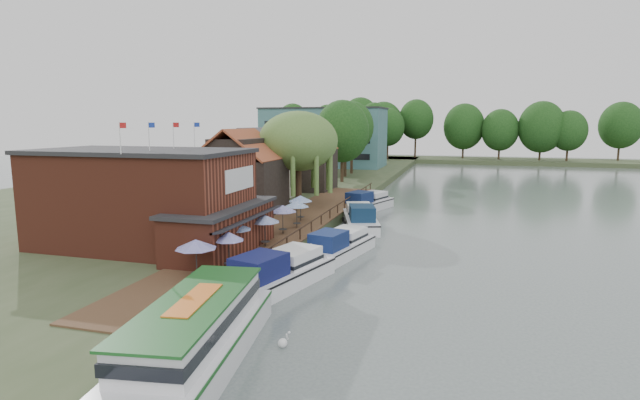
% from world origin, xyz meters
% --- Properties ---
extents(ground, '(260.00, 260.00, 0.00)m').
position_xyz_m(ground, '(0.00, 0.00, 0.00)').
color(ground, '#4F5B59').
rests_on(ground, ground).
extents(land_bank, '(50.00, 140.00, 1.00)m').
position_xyz_m(land_bank, '(-30.00, 35.00, 0.50)').
color(land_bank, '#384728').
rests_on(land_bank, ground).
extents(quay_deck, '(6.00, 50.00, 0.10)m').
position_xyz_m(quay_deck, '(-8.00, 10.00, 1.05)').
color(quay_deck, '#47301E').
rests_on(quay_deck, land_bank).
extents(quay_rail, '(0.20, 49.00, 1.00)m').
position_xyz_m(quay_rail, '(-5.30, 10.50, 1.50)').
color(quay_rail, black).
rests_on(quay_rail, land_bank).
extents(pub, '(20.00, 11.00, 7.30)m').
position_xyz_m(pub, '(-14.00, -1.00, 4.65)').
color(pub, maroon).
rests_on(pub, land_bank).
extents(hotel_block, '(25.40, 12.40, 12.30)m').
position_xyz_m(hotel_block, '(-22.00, 70.00, 7.15)').
color(hotel_block, '#38666B').
rests_on(hotel_block, land_bank).
extents(cottage_a, '(8.60, 7.60, 8.50)m').
position_xyz_m(cottage_a, '(-15.00, 14.00, 5.25)').
color(cottage_a, black).
rests_on(cottage_a, land_bank).
extents(cottage_b, '(9.60, 8.60, 8.50)m').
position_xyz_m(cottage_b, '(-18.00, 24.00, 5.25)').
color(cottage_b, beige).
rests_on(cottage_b, land_bank).
extents(cottage_c, '(7.60, 7.60, 8.50)m').
position_xyz_m(cottage_c, '(-14.00, 33.00, 5.25)').
color(cottage_c, black).
rests_on(cottage_c, land_bank).
extents(willow, '(8.60, 8.60, 10.43)m').
position_xyz_m(willow, '(-10.50, 19.00, 6.21)').
color(willow, '#476B2D').
rests_on(willow, land_bank).
extents(umbrella_0, '(2.44, 2.44, 2.38)m').
position_xyz_m(umbrella_0, '(-7.92, -7.22, 2.29)').
color(umbrella_0, '#1E1A91').
rests_on(umbrella_0, quay_deck).
extents(umbrella_1, '(1.94, 1.94, 2.38)m').
position_xyz_m(umbrella_1, '(-7.01, -4.86, 2.29)').
color(umbrella_1, '#1C1D9B').
rests_on(umbrella_1, quay_deck).
extents(umbrella_2, '(2.23, 2.23, 2.38)m').
position_xyz_m(umbrella_2, '(-7.99, -1.87, 2.29)').
color(umbrella_2, '#1C459A').
rests_on(umbrella_2, quay_deck).
extents(umbrella_3, '(2.25, 2.25, 2.38)m').
position_xyz_m(umbrella_3, '(-7.07, 1.13, 2.29)').
color(umbrella_3, navy).
rests_on(umbrella_3, quay_deck).
extents(umbrella_4, '(2.31, 2.31, 2.38)m').
position_xyz_m(umbrella_4, '(-7.31, 5.55, 2.29)').
color(umbrella_4, navy).
rests_on(umbrella_4, quay_deck).
extents(umbrella_5, '(2.18, 2.18, 2.38)m').
position_xyz_m(umbrella_5, '(-7.00, 8.20, 2.29)').
color(umbrella_5, '#1C509A').
rests_on(umbrella_5, quay_deck).
extents(umbrella_6, '(2.26, 2.26, 2.38)m').
position_xyz_m(umbrella_6, '(-7.64, 11.15, 2.29)').
color(umbrella_6, '#1B4A99').
rests_on(umbrella_6, quay_deck).
extents(cruiser_0, '(5.88, 10.78, 2.50)m').
position_xyz_m(cruiser_0, '(-3.92, -4.25, 1.25)').
color(cruiser_0, white).
rests_on(cruiser_0, ground).
extents(cruiser_1, '(4.97, 9.80, 2.25)m').
position_xyz_m(cruiser_1, '(-2.09, 3.87, 1.12)').
color(cruiser_1, white).
rests_on(cruiser_1, ground).
extents(cruiser_2, '(6.07, 10.67, 2.47)m').
position_xyz_m(cruiser_2, '(-2.72, 14.81, 1.24)').
color(cruiser_2, white).
rests_on(cruiser_2, ground).
extents(cruiser_3, '(6.07, 10.23, 2.35)m').
position_xyz_m(cruiser_3, '(-3.93, 24.76, 1.18)').
color(cruiser_3, silver).
rests_on(cruiser_3, ground).
extents(tour_boat, '(5.77, 13.98, 2.96)m').
position_xyz_m(tour_boat, '(-3.59, -15.34, 1.48)').
color(tour_boat, silver).
rests_on(tour_boat, ground).
extents(swan, '(0.44, 0.44, 0.44)m').
position_xyz_m(swan, '(-0.79, -12.04, 0.22)').
color(swan, white).
rests_on(swan, ground).
extents(bank_tree_0, '(8.34, 8.34, 12.64)m').
position_xyz_m(bank_tree_0, '(-11.49, 43.15, 7.32)').
color(bank_tree_0, '#143811').
rests_on(bank_tree_0, land_bank).
extents(bank_tree_1, '(7.26, 7.26, 11.37)m').
position_xyz_m(bank_tree_1, '(-12.81, 50.77, 6.69)').
color(bank_tree_1, '#143811').
rests_on(bank_tree_1, land_bank).
extents(bank_tree_2, '(7.87, 7.87, 12.93)m').
position_xyz_m(bank_tree_2, '(-12.92, 56.31, 7.47)').
color(bank_tree_2, '#143811').
rests_on(bank_tree_2, land_bank).
extents(bank_tree_3, '(6.29, 6.29, 13.64)m').
position_xyz_m(bank_tree_3, '(-13.05, 79.38, 7.82)').
color(bank_tree_3, '#143811').
rests_on(bank_tree_3, land_bank).
extents(bank_tree_4, '(6.43, 6.43, 12.21)m').
position_xyz_m(bank_tree_4, '(-17.07, 87.18, 7.10)').
color(bank_tree_4, '#143811').
rests_on(bank_tree_4, land_bank).
extents(bank_tree_5, '(8.46, 8.46, 12.92)m').
position_xyz_m(bank_tree_5, '(-12.27, 95.30, 7.46)').
color(bank_tree_5, '#143811').
rests_on(bank_tree_5, land_bank).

